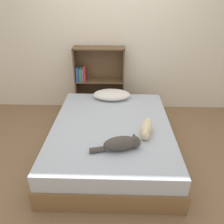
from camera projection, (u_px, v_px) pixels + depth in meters
The scene contains 7 objects.
ground_plane at pixel (112, 151), 3.00m from camera, with size 8.00×8.00×0.00m, color #846647.
wall_back at pixel (114, 38), 3.58m from camera, with size 8.00×0.06×2.50m.
bed at pixel (112, 139), 2.89m from camera, with size 1.54×1.91×0.44m.
pillow at pixel (112, 95), 3.41m from camera, with size 0.58×0.35×0.14m.
cat_light at pixel (146, 129), 2.56m from camera, with size 0.21×0.49×0.16m.
cat_dark at pixel (122, 143), 2.32m from camera, with size 0.55×0.25×0.15m.
bookshelf at pixel (98, 79), 3.81m from camera, with size 0.84×0.26×1.13m.
Camera 1 is at (0.07, -2.35, 1.94)m, focal length 35.00 mm.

